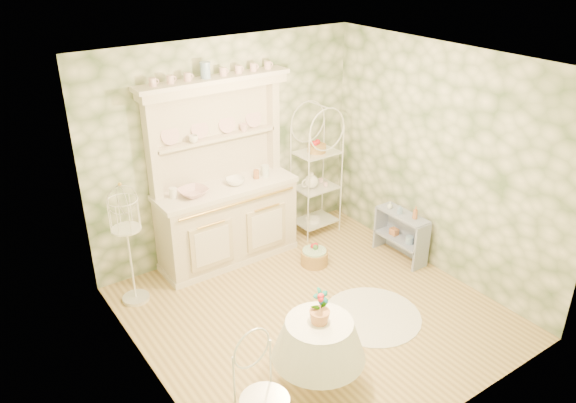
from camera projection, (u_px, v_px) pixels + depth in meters
floor at (314, 312)px, 6.14m from camera, size 3.60×3.60×0.00m
ceiling at (320, 64)px, 4.96m from camera, size 3.60×3.60×0.00m
wall_left at (144, 256)px, 4.62m from camera, size 3.60×3.60×0.00m
wall_right at (440, 163)px, 6.47m from camera, size 3.60×3.60×0.00m
wall_back at (227, 149)px, 6.88m from camera, size 3.60×3.60×0.00m
wall_front at (463, 287)px, 4.22m from camera, size 3.60×3.60×0.00m
kitchen_dresser at (225, 175)px, 6.66m from camera, size 1.87×0.61×2.29m
bakers_rack at (316, 170)px, 7.43m from camera, size 0.58×0.42×1.81m
side_shelf at (401, 234)px, 7.05m from camera, size 0.30×0.76×0.65m
round_table at (319, 351)px, 4.98m from camera, size 0.87×0.87×0.80m
cafe_chair at (265, 399)px, 4.38m from camera, size 0.47×0.47×0.92m
birdcage_stand at (128, 245)px, 6.04m from camera, size 0.34×0.34×1.42m
floor_basket at (314, 256)px, 6.98m from camera, size 0.41×0.41×0.24m
lace_rug at (372, 316)px, 6.07m from camera, size 1.14×1.14×0.01m
bowl_floral at (193, 195)px, 6.47m from camera, size 0.38×0.38×0.08m
bowl_white at (235, 184)px, 6.76m from camera, size 0.24×0.24×0.07m
cup_left at (193, 140)px, 6.39m from camera, size 0.11×0.11×0.09m
cup_right at (244, 129)px, 6.76m from camera, size 0.11×0.11×0.09m
potted_geranium at (321, 307)px, 4.82m from camera, size 0.17×0.12×0.31m
bottle_amber at (415, 214)px, 6.77m from camera, size 0.08×0.08×0.16m
bottle_blue at (400, 211)px, 6.91m from camera, size 0.06×0.06×0.11m
bottle_glass at (390, 206)px, 7.04m from camera, size 0.08×0.08×0.09m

